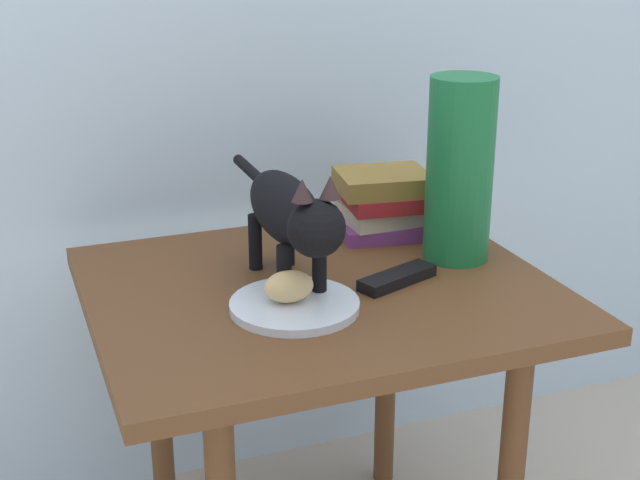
{
  "coord_description": "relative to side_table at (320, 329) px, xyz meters",
  "views": [
    {
      "loc": [
        -0.5,
        -1.31,
        1.22
      ],
      "look_at": [
        0.0,
        0.0,
        0.69
      ],
      "focal_mm": 50.64,
      "sensor_mm": 36.0,
      "label": 1
    }
  ],
  "objects": [
    {
      "name": "book_stack",
      "position": [
        0.21,
        0.19,
        0.15
      ],
      "size": [
        0.2,
        0.17,
        0.13
      ],
      "color": "#72337A",
      "rests_on": "side_table"
    },
    {
      "name": "green_vase",
      "position": [
        0.27,
        0.03,
        0.25
      ],
      "size": [
        0.12,
        0.12,
        0.33
      ],
      "primitive_type": "cylinder",
      "color": "#196B38",
      "rests_on": "side_table"
    },
    {
      "name": "bread_roll",
      "position": [
        -0.08,
        -0.08,
        0.12
      ],
      "size": [
        0.08,
        0.06,
        0.05
      ],
      "primitive_type": "ellipsoid",
      "rotation": [
        0.0,
        0.0,
        0.03
      ],
      "color": "#E0BC7A",
      "rests_on": "plate"
    },
    {
      "name": "cat",
      "position": [
        -0.05,
        0.0,
        0.22
      ],
      "size": [
        0.09,
        0.48,
        0.23
      ],
      "color": "black",
      "rests_on": "side_table"
    },
    {
      "name": "side_table",
      "position": [
        0.0,
        0.0,
        0.0
      ],
      "size": [
        0.77,
        0.66,
        0.61
      ],
      "color": "brown",
      "rests_on": "ground"
    },
    {
      "name": "tv_remote",
      "position": [
        0.12,
        -0.04,
        0.1
      ],
      "size": [
        0.16,
        0.09,
        0.02
      ],
      "primitive_type": "cube",
      "rotation": [
        0.0,
        0.0,
        0.36
      ],
      "color": "black",
      "rests_on": "side_table"
    },
    {
      "name": "plate",
      "position": [
        -0.07,
        -0.08,
        0.09
      ],
      "size": [
        0.21,
        0.21,
        0.01
      ],
      "primitive_type": "cylinder",
      "color": "silver",
      "rests_on": "side_table"
    }
  ]
}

